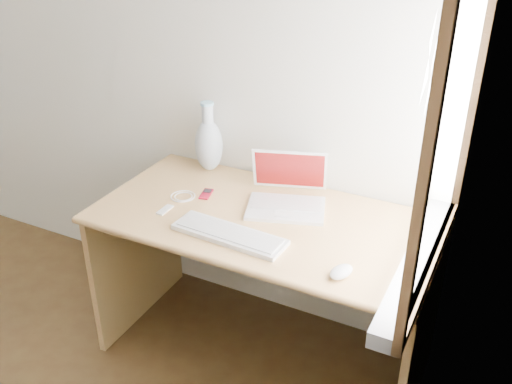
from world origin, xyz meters
The scene contains 10 objects.
back_wall centered at (0.00, 1.75, 1.30)m, with size 3.50×0.04×2.60m, color white.
window centered at (1.72, 1.30, 1.28)m, with size 0.11×0.99×1.10m.
desk centered at (1.03, 1.47, 0.54)m, with size 1.45×0.72×0.76m.
laptop centered at (1.09, 1.52, 0.82)m, with size 0.39×0.37×0.23m.
external_keyboard centered at (0.97, 1.18, 0.78)m, with size 0.48×0.17×0.02m.
mouse centered at (1.46, 1.13, 0.78)m, with size 0.06×0.11×0.04m, color white.
ipod centered at (0.71, 1.44, 0.77)m, with size 0.06×0.10×0.01m.
cable_coil centered at (0.62, 1.37, 0.77)m, with size 0.11×0.11×0.01m, color white.
remote centered at (0.62, 1.23, 0.77)m, with size 0.03×0.09×0.01m, color white.
vase centered at (0.59, 1.67, 0.90)m, with size 0.14×0.14×0.35m.
Camera 1 is at (1.93, -0.49, 1.99)m, focal length 40.00 mm.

